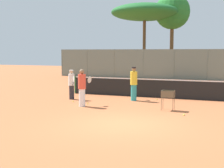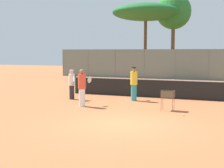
% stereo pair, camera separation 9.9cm
% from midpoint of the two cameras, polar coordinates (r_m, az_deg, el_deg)
% --- Properties ---
extents(ground_plane, '(80.00, 80.00, 0.00)m').
position_cam_midpoint_polar(ground_plane, '(11.32, 2.10, -7.40)').
color(ground_plane, '#B26038').
extents(tennis_net, '(11.20, 0.10, 1.07)m').
position_cam_midpoint_polar(tennis_net, '(17.80, 9.48, -0.77)').
color(tennis_net, '#26592D').
rests_on(tennis_net, ground_plane).
extents(back_fence, '(27.46, 0.08, 2.85)m').
position_cam_midpoint_polar(back_fence, '(29.93, 14.44, 3.47)').
color(back_fence, slate).
rests_on(back_fence, ground_plane).
extents(tree_0, '(3.86, 3.86, 8.93)m').
position_cam_midpoint_polar(tree_0, '(35.73, 11.26, 12.76)').
color(tree_0, brown).
rests_on(tree_0, ground_plane).
extents(tree_1, '(7.18, 7.18, 7.73)m').
position_cam_midpoint_polar(tree_1, '(34.53, 6.26, 12.88)').
color(tree_1, brown).
rests_on(tree_1, ground_plane).
extents(player_white_outfit, '(0.66, 0.72, 1.62)m').
position_cam_midpoint_polar(player_white_outfit, '(17.23, -7.20, -0.01)').
color(player_white_outfit, '#26262D').
rests_on(player_white_outfit, ground_plane).
extents(player_red_cap, '(0.50, 0.88, 1.80)m').
position_cam_midpoint_polar(player_red_cap, '(16.66, 4.19, 0.15)').
color(player_red_cap, teal).
rests_on(player_red_cap, ground_plane).
extents(player_yellow_shirt, '(0.41, 0.91, 1.78)m').
position_cam_midpoint_polar(player_yellow_shirt, '(14.93, -5.31, -0.61)').
color(player_yellow_shirt, white).
rests_on(player_yellow_shirt, ground_plane).
extents(ball_cart, '(0.56, 0.41, 0.89)m').
position_cam_midpoint_polar(ball_cart, '(14.09, 10.36, -2.11)').
color(ball_cart, brown).
rests_on(ball_cart, ground_plane).
extents(tennis_ball_0, '(0.07, 0.07, 0.07)m').
position_cam_midpoint_polar(tennis_ball_0, '(15.71, -4.29, -3.53)').
color(tennis_ball_0, '#D1E54C').
rests_on(tennis_ball_0, ground_plane).
extents(tennis_ball_2, '(0.07, 0.07, 0.07)m').
position_cam_midpoint_polar(tennis_ball_2, '(13.18, 13.17, -5.51)').
color(tennis_ball_2, '#D1E54C').
rests_on(tennis_ball_2, ground_plane).
extents(tennis_ball_3, '(0.07, 0.07, 0.07)m').
position_cam_midpoint_polar(tennis_ball_3, '(16.43, -6.93, -3.14)').
color(tennis_ball_3, '#D1E54C').
rests_on(tennis_ball_3, ground_plane).
extents(tennis_ball_4, '(0.07, 0.07, 0.07)m').
position_cam_midpoint_polar(tennis_ball_4, '(17.08, 8.40, -2.82)').
color(tennis_ball_4, '#D1E54C').
rests_on(tennis_ball_4, ground_plane).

